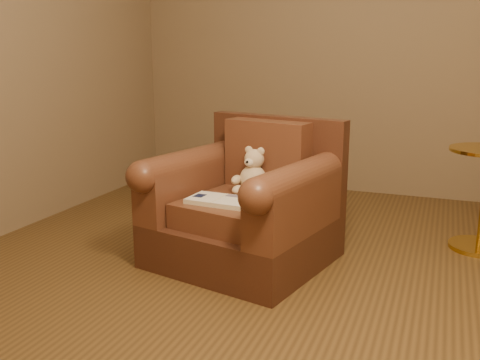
% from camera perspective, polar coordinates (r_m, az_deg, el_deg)
% --- Properties ---
extents(floor, '(4.00, 4.00, 0.00)m').
position_cam_1_polar(floor, '(2.99, 5.68, -10.18)').
color(floor, brown).
rests_on(floor, ground).
extents(armchair, '(1.08, 1.04, 0.82)m').
position_cam_1_polar(armchair, '(3.11, 0.71, -2.96)').
color(armchair, '#462417').
rests_on(armchair, floor).
extents(teddy_bear, '(0.20, 0.23, 0.28)m').
position_cam_1_polar(teddy_bear, '(3.13, 1.28, 0.52)').
color(teddy_bear, beige).
rests_on(teddy_bear, armchair).
extents(guidebook, '(0.35, 0.23, 0.03)m').
position_cam_1_polar(guidebook, '(2.94, -2.20, -2.19)').
color(guidebook, beige).
rests_on(guidebook, armchair).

